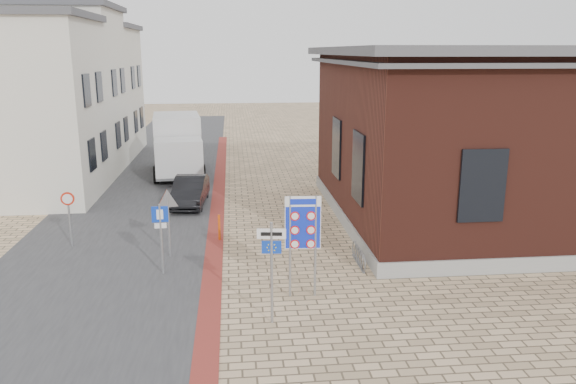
{
  "coord_description": "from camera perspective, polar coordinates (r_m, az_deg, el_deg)",
  "views": [
    {
      "loc": [
        -1.3,
        -14.39,
        6.65
      ],
      "look_at": [
        0.47,
        3.17,
        2.2
      ],
      "focal_mm": 35.0,
      "sensor_mm": 36.0,
      "label": 1
    }
  ],
  "objects": [
    {
      "name": "bike_rack",
      "position": [
        18.21,
        7.19,
        -6.5
      ],
      "size": [
        0.08,
        1.8,
        0.6
      ],
      "color": "slate",
      "rests_on": "ground"
    },
    {
      "name": "border_sign",
      "position": [
        15.22,
        1.52,
        -3.36
      ],
      "size": [
        0.98,
        0.11,
        2.88
      ],
      "rotation": [
        0.0,
        0.0,
        -0.05
      ],
      "color": "gray",
      "rests_on": "ground"
    },
    {
      "name": "essen_sign",
      "position": [
        13.81,
        -1.68,
        -6.58
      ],
      "size": [
        0.71,
        0.12,
        2.64
      ],
      "rotation": [
        0.0,
        0.0,
        -0.12
      ],
      "color": "gray",
      "rests_on": "ground"
    },
    {
      "name": "curb_strip",
      "position": [
        25.28,
        -7.15,
        -1.17
      ],
      "size": [
        0.6,
        40.0,
        0.02
      ],
      "primitive_type": "cube",
      "color": "maroon",
      "rests_on": "ground"
    },
    {
      "name": "townhouse_far",
      "position": [
        39.67,
        -20.2,
        9.71
      ],
      "size": [
        7.4,
        6.4,
        8.3
      ],
      "color": "silver",
      "rests_on": "ground"
    },
    {
      "name": "parking_sign",
      "position": [
        17.32,
        -12.81,
        -3.55
      ],
      "size": [
        0.49,
        0.07,
        2.22
      ],
      "rotation": [
        0.0,
        0.0,
        0.06
      ],
      "color": "gray",
      "rests_on": "ground"
    },
    {
      "name": "ground",
      "position": [
        15.9,
        -0.55,
        -10.57
      ],
      "size": [
        120.0,
        120.0,
        0.0
      ],
      "primitive_type": "plane",
      "color": "tan",
      "rests_on": "ground"
    },
    {
      "name": "townhouse_near",
      "position": [
        28.22,
        -26.08,
        7.68
      ],
      "size": [
        7.4,
        6.4,
        8.3
      ],
      "color": "silver",
      "rests_on": "ground"
    },
    {
      "name": "sedan",
      "position": [
        25.19,
        -9.92,
        0.1
      ],
      "size": [
        1.59,
        3.89,
        1.26
      ],
      "primitive_type": "imported",
      "rotation": [
        0.0,
        0.0,
        -0.07
      ],
      "color": "black",
      "rests_on": "ground"
    },
    {
      "name": "speed_sign",
      "position": [
        20.74,
        -21.37,
        -1.84
      ],
      "size": [
        0.46,
        0.07,
        1.97
      ],
      "rotation": [
        0.0,
        0.0,
        0.07
      ],
      "color": "gray",
      "rests_on": "ground"
    },
    {
      "name": "townhouse_mid",
      "position": [
        33.87,
        -22.71,
        9.55
      ],
      "size": [
        7.4,
        6.4,
        9.1
      ],
      "color": "silver",
      "rests_on": "ground"
    },
    {
      "name": "road_strip",
      "position": [
        30.42,
        -13.56,
        1.14
      ],
      "size": [
        7.0,
        60.0,
        0.02
      ],
      "primitive_type": "cube",
      "color": "#38383A",
      "rests_on": "ground"
    },
    {
      "name": "yield_sign",
      "position": [
        18.68,
        -12.12,
        -1.5
      ],
      "size": [
        0.79,
        0.27,
        2.26
      ],
      "rotation": [
        0.0,
        0.0,
        0.27
      ],
      "color": "gray",
      "rests_on": "ground"
    },
    {
      "name": "bollard",
      "position": [
        20.35,
        -7.0,
        -3.6
      ],
      "size": [
        0.09,
        0.09,
        0.96
      ],
      "primitive_type": "cylinder",
      "rotation": [
        0.0,
        0.0,
        -0.1
      ],
      "color": "#DC4D0B",
      "rests_on": "ground"
    },
    {
      "name": "brick_building",
      "position": [
        23.94,
        19.86,
        5.72
      ],
      "size": [
        13.0,
        13.0,
        6.8
      ],
      "color": "gray",
      "rests_on": "ground"
    },
    {
      "name": "box_truck",
      "position": [
        31.4,
        -11.15,
        4.74
      ],
      "size": [
        3.13,
        6.36,
        3.21
      ],
      "rotation": [
        0.0,
        0.0,
        0.11
      ],
      "color": "slate",
      "rests_on": "ground"
    }
  ]
}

